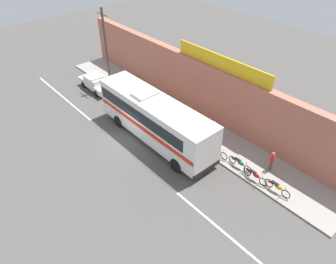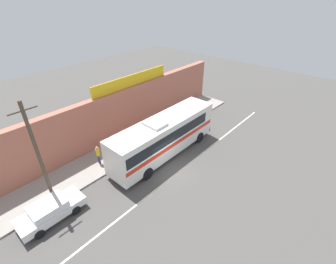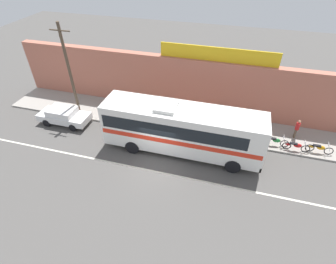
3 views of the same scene
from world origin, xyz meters
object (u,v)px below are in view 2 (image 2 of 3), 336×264
Objects in this scene: utility_pole at (39,156)px; motorcycle_orange at (179,123)px; parked_car at (50,210)px; motorcycle_black at (204,107)px; pedestrian_near_shop at (160,120)px; motorcycle_purple at (197,112)px; pedestrian_by_curb at (187,104)px; pedestrian_far_right at (98,154)px; intercity_bus at (164,135)px; motorcycle_green at (189,116)px.

utility_pole is 4.00× the size of motorcycle_orange.
motorcycle_black is (19.78, 1.46, -0.17)m from parked_car.
utility_pole reaches higher than pedestrian_near_shop.
motorcycle_purple is 1.71m from pedestrian_by_curb.
parked_car is 5.85m from pedestrian_far_right.
parked_car is 13.55m from pedestrian_near_shop.
intercity_bus is 5.86× the size of motorcycle_purple.
motorcycle_green and motorcycle_purple have the same top height.
motorcycle_green is 1.03× the size of motorcycle_purple.
pedestrian_by_curb is (-1.46, 1.44, 0.49)m from motorcycle_black.
motorcycle_green is at bearing 3.99° from motorcycle_orange.
motorcycle_orange is at bearing 5.13° from parked_car.
motorcycle_black is at bearing 1.56° from motorcycle_orange.
utility_pole is 14.52m from motorcycle_orange.
pedestrian_far_right is at bearing 14.51° from utility_pole.
motorcycle_purple is 1.18× the size of pedestrian_near_shop.
parked_car is (-10.12, 0.76, -1.33)m from intercity_bus.
motorcycle_green is (6.65, 2.23, -1.50)m from intercity_bus.
pedestrian_far_right is 1.09× the size of pedestrian_near_shop.
motorcycle_purple is at bearing -0.98° from motorcycle_orange.
motorcycle_orange is 1.23× the size of pedestrian_by_curb.
utility_pole reaches higher than motorcycle_purple.
motorcycle_green is at bearing 1.06° from utility_pole.
pedestrian_far_right is (-4.78, 3.13, -0.90)m from intercity_bus.
motorcycle_black is at bearing -44.58° from pedestrian_by_curb.
pedestrian_by_curb is (8.20, 3.67, -1.01)m from intercity_bus.
pedestrian_near_shop is (3.17, 3.38, -1.00)m from intercity_bus.
motorcycle_purple is at bearing 14.12° from intercity_bus.
pedestrian_near_shop is (7.95, 0.25, -0.10)m from pedestrian_far_right.
pedestrian_far_right is (5.34, 2.37, 0.43)m from parked_car.
parked_car is at bearing -121.72° from utility_pole.
utility_pole is 4.83× the size of pedestrian_near_shop.
utility_pole is 17.85m from motorcycle_purple.
pedestrian_near_shop reaches higher than motorcycle_purple.
pedestrian_near_shop is (-4.92, 1.35, 0.50)m from motorcycle_purple.
motorcycle_green is (16.77, 1.47, -0.17)m from parked_car.
parked_car is 19.84m from motorcycle_black.
pedestrian_by_curb is at bearing 5.63° from utility_pole.
motorcycle_green is 2.17m from pedestrian_by_curb.
motorcycle_green is at bearing 172.21° from motorcycle_purple.
utility_pole is 16.45m from motorcycle_green.
motorcycle_orange is at bearing 179.02° from motorcycle_purple.
pedestrian_by_curb is 0.98× the size of pedestrian_near_shop.
pedestrian_far_right is 12.99m from pedestrian_by_curb.
motorcycle_black and motorcycle_green have the same top height.
motorcycle_purple is 3.41m from motorcycle_orange.
intercity_bus is 10.03m from motorcycle_black.
pedestrian_by_curb reaches higher than motorcycle_green.
pedestrian_by_curb is at bearing 2.39° from pedestrian_far_right.
parked_car reaches higher than motorcycle_black.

